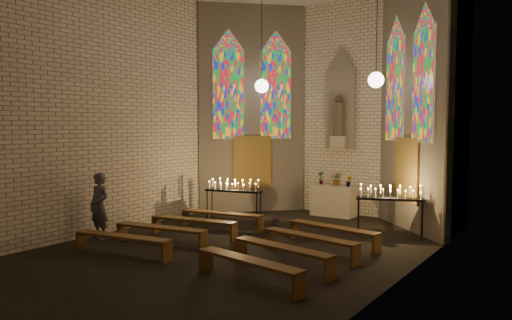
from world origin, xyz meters
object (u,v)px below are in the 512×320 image
at_px(aisle_flower_pot, 275,225).
at_px(visitor, 99,206).
at_px(altar, 333,201).
at_px(votive_stand_left, 234,188).
at_px(votive_stand_right, 390,195).

distance_m(aisle_flower_pot, visitor, 4.67).
relative_size(altar, votive_stand_left, 0.79).
distance_m(votive_stand_left, visitor, 3.99).
relative_size(votive_stand_left, votive_stand_right, 0.99).
xyz_separation_m(aisle_flower_pot, visitor, (-3.31, -3.23, 0.65)).
height_order(altar, visitor, visitor).
relative_size(votive_stand_right, visitor, 1.03).
relative_size(aisle_flower_pot, votive_stand_right, 0.25).
xyz_separation_m(altar, votive_stand_right, (2.54, -1.85, 0.60)).
bearing_deg(votive_stand_left, aisle_flower_pot, -26.11).
bearing_deg(visitor, votive_stand_right, 40.69).
xyz_separation_m(votive_stand_left, visitor, (-1.58, -3.65, -0.22)).
bearing_deg(aisle_flower_pot, votive_stand_right, 27.13).
xyz_separation_m(altar, aisle_flower_pot, (-0.19, -3.25, -0.28)).
bearing_deg(altar, aisle_flower_pot, -93.42).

